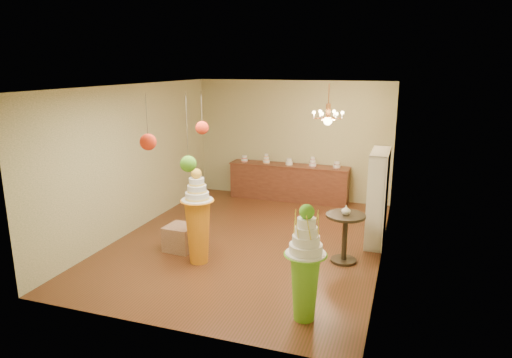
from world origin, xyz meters
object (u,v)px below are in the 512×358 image
(sideboard, at_px, (289,182))
(round_table, at_px, (345,231))
(pedestal_green, at_px, (305,272))
(pedestal_orange, at_px, (198,224))

(sideboard, distance_m, round_table, 3.85)
(pedestal_green, relative_size, pedestal_orange, 0.97)
(sideboard, bearing_deg, pedestal_green, -73.06)
(pedestal_green, height_order, sideboard, pedestal_green)
(pedestal_orange, relative_size, sideboard, 0.55)
(sideboard, height_order, round_table, sideboard)
(pedestal_green, xyz_separation_m, sideboard, (-1.65, 5.41, -0.22))
(pedestal_orange, bearing_deg, sideboard, 82.92)
(pedestal_orange, xyz_separation_m, sideboard, (0.52, 4.18, -0.23))
(round_table, bearing_deg, pedestal_green, -96.77)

